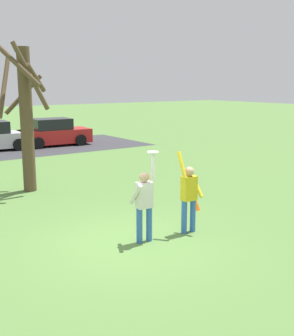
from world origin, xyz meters
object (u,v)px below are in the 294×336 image
at_px(person_defender, 189,194).
at_px(bare_tree_tall, 25,113).
at_px(frisbee_disc, 153,152).
at_px(field_cone_orange, 196,204).
at_px(parked_car_red, 54,133).
at_px(person_catcher, 144,201).

xyz_separation_m(person_defender, bare_tree_tall, (-1.70, 6.30, 1.67)).
bearing_deg(frisbee_disc, field_cone_orange, 26.55).
relative_size(person_defender, field_cone_orange, 6.37).
bearing_deg(parked_car_red, field_cone_orange, -93.54).
xyz_separation_m(parked_car_red, bare_tree_tall, (-5.11, -9.68, 1.92)).
distance_m(person_catcher, bare_tree_tall, 6.43).
distance_m(person_catcher, parked_car_red, 16.55).
xyz_separation_m(person_defender, frisbee_disc, (-1.03, 0.09, 1.11)).
relative_size(person_defender, frisbee_disc, 7.89).
xyz_separation_m(person_defender, field_cone_orange, (1.44, 1.32, -0.82)).
height_order(person_defender, field_cone_orange, person_defender).
relative_size(person_catcher, person_defender, 1.02).
relative_size(person_defender, parked_car_red, 0.48).
bearing_deg(person_catcher, parked_car_red, 78.49).
xyz_separation_m(frisbee_disc, field_cone_orange, (2.47, 1.24, -1.93)).
height_order(frisbee_disc, bare_tree_tall, bare_tree_tall).
relative_size(person_catcher, parked_car_red, 0.49).
xyz_separation_m(person_catcher, person_defender, (1.25, -0.11, -0.00)).
xyz_separation_m(frisbee_disc, parked_car_red, (4.44, 15.89, -1.37)).
bearing_deg(parked_car_red, frisbee_disc, -101.51).
height_order(person_defender, parked_car_red, person_defender).
bearing_deg(bare_tree_tall, parked_car_red, 62.18).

